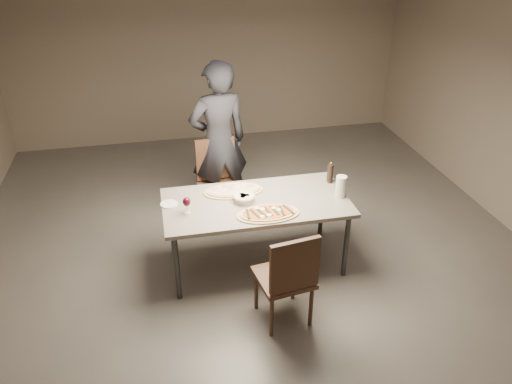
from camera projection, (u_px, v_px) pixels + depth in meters
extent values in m
plane|color=#57524B|center=(256.00, 263.00, 5.20)|extent=(7.00, 7.00, 0.00)
plane|color=gray|center=(207.00, 50.00, 7.51)|extent=(6.00, 0.00, 6.00)
cube|color=gray|center=(256.00, 203.00, 4.84)|extent=(1.80, 0.90, 0.04)
cylinder|color=#333335|center=(177.00, 268.00, 4.56)|extent=(0.05, 0.05, 0.71)
cylinder|color=#333335|center=(346.00, 246.00, 4.86)|extent=(0.05, 0.05, 0.71)
cylinder|color=#333335|center=(172.00, 225.00, 5.19)|extent=(0.05, 0.05, 0.71)
cylinder|color=#333335|center=(322.00, 208.00, 5.49)|extent=(0.05, 0.05, 0.71)
ellipsoid|color=white|center=(269.00, 215.00, 4.54)|extent=(0.05, 0.05, 0.01)
ellipsoid|color=white|center=(262.00, 209.00, 4.63)|extent=(0.05, 0.05, 0.01)
ellipsoid|color=white|center=(257.00, 208.00, 4.65)|extent=(0.05, 0.05, 0.01)
ellipsoid|color=white|center=(262.00, 216.00, 4.52)|extent=(0.05, 0.05, 0.01)
ellipsoid|color=white|center=(262.00, 208.00, 4.63)|extent=(0.05, 0.05, 0.01)
ellipsoid|color=white|center=(279.00, 209.00, 4.62)|extent=(0.05, 0.05, 0.01)
ellipsoid|color=white|center=(274.00, 208.00, 4.65)|extent=(0.05, 0.05, 0.01)
cube|color=black|center=(248.00, 214.00, 4.56)|extent=(0.03, 0.17, 0.01)
cube|color=black|center=(255.00, 214.00, 4.56)|extent=(0.08, 0.17, 0.01)
cube|color=black|center=(262.00, 213.00, 4.57)|extent=(0.08, 0.17, 0.01)
cube|color=black|center=(268.00, 211.00, 4.59)|extent=(0.06, 0.17, 0.01)
cube|color=black|center=(275.00, 211.00, 4.61)|extent=(0.06, 0.17, 0.01)
cube|color=black|center=(282.00, 211.00, 4.61)|extent=(0.03, 0.17, 0.01)
cube|color=black|center=(288.00, 209.00, 4.63)|extent=(0.08, 0.17, 0.01)
cylinder|color=#CE7F80|center=(250.00, 186.00, 5.04)|extent=(0.07, 0.07, 0.00)
cylinder|color=#CE7F80|center=(230.00, 189.00, 4.98)|extent=(0.07, 0.07, 0.00)
cylinder|color=#CE7F80|center=(214.00, 189.00, 4.97)|extent=(0.07, 0.07, 0.00)
cylinder|color=#CE7F80|center=(225.00, 186.00, 5.02)|extent=(0.07, 0.07, 0.00)
cylinder|color=#CE7F80|center=(232.00, 185.00, 5.04)|extent=(0.07, 0.07, 0.00)
cylinder|color=beige|center=(244.00, 198.00, 4.81)|extent=(0.18, 0.18, 0.07)
torus|color=beige|center=(244.00, 196.00, 4.80)|extent=(0.21, 0.21, 0.03)
cube|color=#AB7945|center=(246.00, 197.00, 4.81)|extent=(0.07, 0.06, 0.04)
cube|color=#AB7945|center=(242.00, 196.00, 4.82)|extent=(0.06, 0.06, 0.04)
cube|color=#AB7945|center=(243.00, 198.00, 4.78)|extent=(0.07, 0.07, 0.04)
cylinder|color=white|center=(246.00, 216.00, 4.59)|extent=(0.11, 0.11, 0.01)
cylinder|color=#AAB040|center=(246.00, 215.00, 4.59)|extent=(0.08, 0.08, 0.00)
cylinder|color=black|center=(329.00, 174.00, 5.17)|extent=(0.04, 0.04, 0.15)
cylinder|color=black|center=(330.00, 167.00, 5.13)|extent=(0.05, 0.05, 0.02)
sphere|color=gold|center=(330.00, 165.00, 5.12)|extent=(0.02, 0.02, 0.02)
cylinder|color=black|center=(330.00, 174.00, 5.12)|extent=(0.05, 0.05, 0.19)
cylinder|color=black|center=(331.00, 165.00, 5.07)|extent=(0.06, 0.06, 0.02)
sphere|color=gold|center=(331.00, 163.00, 5.06)|extent=(0.02, 0.02, 0.02)
cylinder|color=silver|center=(341.00, 187.00, 4.86)|extent=(0.11, 0.11, 0.22)
cylinder|color=silver|center=(187.00, 213.00, 4.64)|extent=(0.06, 0.06, 0.01)
cylinder|color=silver|center=(187.00, 209.00, 4.62)|extent=(0.01, 0.01, 0.08)
ellipsoid|color=#3F0915|center=(187.00, 202.00, 4.58)|extent=(0.07, 0.07, 0.09)
cylinder|color=white|center=(169.00, 204.00, 4.77)|extent=(0.17, 0.17, 0.01)
cube|color=#432A1C|center=(284.00, 278.00, 4.30)|extent=(0.51, 0.51, 0.04)
cylinder|color=#432A1C|center=(272.00, 317.00, 4.21)|extent=(0.04, 0.04, 0.42)
cylinder|color=#432A1C|center=(311.00, 306.00, 4.32)|extent=(0.04, 0.04, 0.42)
cylinder|color=#432A1C|center=(256.00, 290.00, 4.51)|extent=(0.04, 0.04, 0.42)
cylinder|color=#432A1C|center=(293.00, 281.00, 4.62)|extent=(0.04, 0.04, 0.42)
cube|color=#432A1C|center=(295.00, 265.00, 4.00)|extent=(0.43, 0.10, 0.47)
cube|color=#432A1C|center=(220.00, 190.00, 5.64)|extent=(0.51, 0.51, 0.04)
cylinder|color=#432A1C|center=(233.00, 198.00, 5.96)|extent=(0.04, 0.04, 0.44)
cylinder|color=#432A1C|center=(202.00, 202.00, 5.87)|extent=(0.04, 0.04, 0.44)
cylinder|color=#432A1C|center=(242.00, 214.00, 5.64)|extent=(0.04, 0.04, 0.44)
cylinder|color=#432A1C|center=(208.00, 219.00, 5.55)|extent=(0.04, 0.04, 0.44)
cube|color=#432A1C|center=(215.00, 159.00, 5.68)|extent=(0.45, 0.08, 0.49)
imported|color=black|center=(219.00, 142.00, 5.64)|extent=(0.76, 0.57, 1.86)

